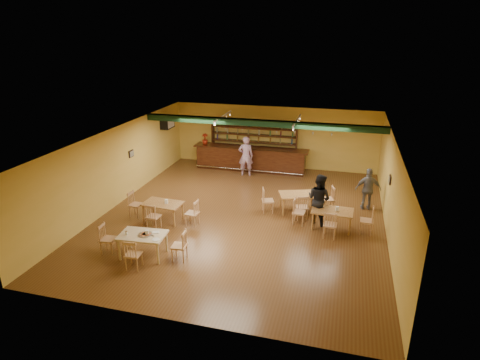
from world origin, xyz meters
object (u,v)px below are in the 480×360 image
(patron_bar, at_px, (246,156))
(patron_right_a, at_px, (319,199))
(dining_table_b, at_px, (298,202))
(bar_counter, at_px, (251,159))
(dining_table_d, at_px, (332,219))
(near_table, at_px, (143,245))
(dining_table_c, at_px, (163,212))

(patron_bar, bearing_deg, patron_right_a, 119.04)
(dining_table_b, distance_m, patron_right_a, 1.26)
(bar_counter, distance_m, dining_table_d, 6.79)
(bar_counter, relative_size, dining_table_d, 4.05)
(patron_bar, xyz_separation_m, patron_right_a, (3.69, -4.21, -0.03))
(bar_counter, distance_m, patron_right_a, 6.23)
(bar_counter, distance_m, patron_bar, 0.91)
(patron_bar, bearing_deg, dining_table_d, 120.49)
(patron_bar, bearing_deg, near_table, 69.34)
(bar_counter, relative_size, patron_bar, 2.96)
(dining_table_c, distance_m, near_table, 2.43)
(bar_counter, bearing_deg, near_table, -97.89)
(bar_counter, xyz_separation_m, dining_table_d, (4.16, -5.37, -0.22))
(dining_table_d, bearing_deg, dining_table_b, 141.47)
(near_table, distance_m, patron_right_a, 6.10)
(bar_counter, xyz_separation_m, patron_bar, (-0.04, -0.83, 0.37))
(bar_counter, height_order, dining_table_c, bar_counter)
(dining_table_c, height_order, patron_bar, patron_bar)
(near_table, relative_size, patron_bar, 0.72)
(bar_counter, xyz_separation_m, dining_table_b, (2.86, -4.24, -0.22))
(near_table, bearing_deg, patron_right_a, 32.38)
(dining_table_d, xyz_separation_m, patron_right_a, (-0.50, 0.33, 0.56))
(dining_table_d, xyz_separation_m, near_table, (-5.36, -3.32, 0.02))
(bar_counter, height_order, dining_table_b, bar_counter)
(dining_table_c, xyz_separation_m, dining_table_d, (5.83, 0.93, 0.00))
(bar_counter, bearing_deg, dining_table_b, -56.01)
(dining_table_c, height_order, near_table, near_table)
(dining_table_c, bearing_deg, dining_table_d, 13.19)
(near_table, bearing_deg, dining_table_b, 43.10)
(dining_table_d, distance_m, patron_right_a, 0.82)
(dining_table_c, bearing_deg, dining_table_b, 28.59)
(dining_table_b, distance_m, near_table, 6.02)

